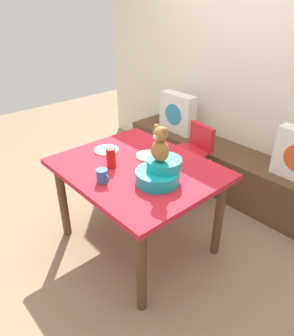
% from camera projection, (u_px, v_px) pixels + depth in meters
% --- Properties ---
extents(ground_plane, '(8.00, 8.00, 0.00)m').
position_uv_depth(ground_plane, '(138.00, 242.00, 2.71)').
color(ground_plane, '#8C7256').
extents(back_wall, '(4.40, 0.10, 2.60)m').
position_uv_depth(back_wall, '(259.00, 63.00, 2.95)').
color(back_wall, silver).
rests_on(back_wall, ground_plane).
extents(window_bench, '(2.60, 0.44, 0.46)m').
position_uv_depth(window_bench, '(227.00, 171.00, 3.32)').
color(window_bench, brown).
rests_on(window_bench, ground_plane).
extents(pillow_floral_left, '(0.44, 0.15, 0.44)m').
position_uv_depth(pillow_floral_left, '(178.00, 113.00, 3.56)').
color(pillow_floral_left, white).
rests_on(pillow_floral_left, window_bench).
extents(dining_table, '(1.19, 0.97, 0.74)m').
position_uv_depth(dining_table, '(137.00, 178.00, 2.40)').
color(dining_table, red).
rests_on(dining_table, ground_plane).
extents(highchair, '(0.37, 0.49, 0.79)m').
position_uv_depth(highchair, '(191.00, 154.00, 3.02)').
color(highchair, red).
rests_on(highchair, ground_plane).
extents(infant_seat_teal, '(0.30, 0.33, 0.16)m').
position_uv_depth(infant_seat_teal, '(160.00, 172.00, 2.13)').
color(infant_seat_teal, '#13A0A3').
rests_on(infant_seat_teal, dining_table).
extents(teddy_bear, '(0.13, 0.12, 0.25)m').
position_uv_depth(teddy_bear, '(160.00, 145.00, 2.03)').
color(teddy_bear, olive).
rests_on(teddy_bear, infant_seat_teal).
extents(ketchup_bottle, '(0.07, 0.07, 0.18)m').
position_uv_depth(ketchup_bottle, '(111.00, 156.00, 2.30)').
color(ketchup_bottle, red).
rests_on(ketchup_bottle, dining_table).
extents(coffee_mug, '(0.12, 0.08, 0.09)m').
position_uv_depth(coffee_mug, '(102.00, 176.00, 2.14)').
color(coffee_mug, '#335999').
rests_on(coffee_mug, dining_table).
extents(dinner_plate_near, '(0.20, 0.20, 0.01)m').
position_uv_depth(dinner_plate_near, '(149.00, 156.00, 2.49)').
color(dinner_plate_near, white).
rests_on(dinner_plate_near, dining_table).
extents(dinner_plate_far, '(0.20, 0.20, 0.01)m').
position_uv_depth(dinner_plate_far, '(106.00, 150.00, 2.58)').
color(dinner_plate_far, white).
rests_on(dinner_plate_far, dining_table).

